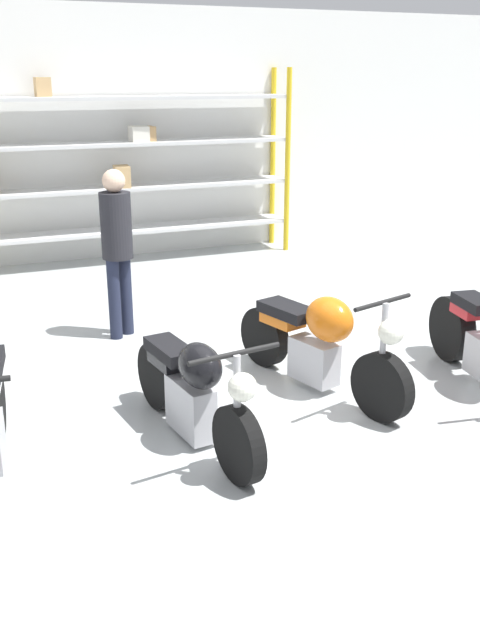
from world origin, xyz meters
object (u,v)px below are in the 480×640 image
Objects in this scene: shelving_rack at (132,164)px; person_browsing at (117,240)px; motorcycle_black at (194,390)px; motorcycle_orange at (319,342)px.

shelving_rack is 3.34m from person_browsing.
shelving_rack is at bearing -51.42° from person_browsing.
motorcycle_black is 2.57m from person_browsing.
shelving_rack is 5.31m from motorcycle_orange.
shelving_rack is at bearing 161.74° from motorcycle_black.
motorcycle_orange is (1.31, 0.47, 0.04)m from motorcycle_black.
shelving_rack reaches higher than person_browsing.
motorcycle_black is at bearing 144.95° from person_browsing.
shelving_rack is 2.33× the size of motorcycle_orange.
motorcycle_orange is at bearing -86.20° from shelving_rack.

